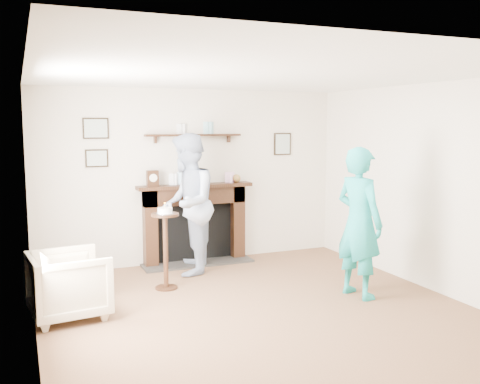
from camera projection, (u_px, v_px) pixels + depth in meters
name	position (u px, v px, depth m)	size (l,w,h in m)	color
ground	(266.00, 316.00, 5.63)	(5.00, 5.00, 0.00)	brown
room_shell	(240.00, 158.00, 6.05)	(4.54, 5.02, 2.52)	beige
armchair	(71.00, 317.00, 5.61)	(0.75, 0.77, 0.70)	tan
man	(188.00, 273.00, 7.26)	(0.92, 0.72, 1.89)	silver
woman	(357.00, 296.00, 6.29)	(0.64, 0.42, 1.75)	#20B8B8
pedestal_table	(165.00, 236.00, 6.49)	(0.33, 0.33, 1.07)	black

